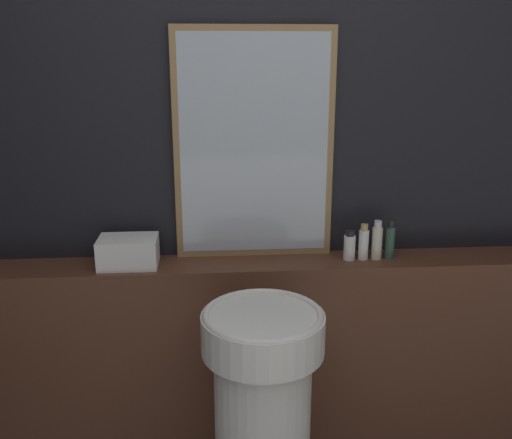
# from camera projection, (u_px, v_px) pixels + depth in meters

# --- Properties ---
(wall_back) EXTENTS (8.00, 0.06, 2.50)m
(wall_back) POSITION_uv_depth(u_px,v_px,m) (268.00, 173.00, 2.34)
(wall_back) COLOR black
(wall_back) RESTS_ON ground_plane
(vanity_counter) EXTENTS (2.81, 0.22, 0.91)m
(vanity_counter) POSITION_uv_depth(u_px,v_px,m) (270.00, 362.00, 2.43)
(vanity_counter) COLOR #512D1E
(vanity_counter) RESTS_ON ground_plane
(pedestal_sink) EXTENTS (0.42, 0.42, 0.89)m
(pedestal_sink) POSITION_uv_depth(u_px,v_px,m) (263.00, 416.00, 2.02)
(pedestal_sink) COLOR silver
(pedestal_sink) RESTS_ON ground_plane
(mirror) EXTENTS (0.63, 0.03, 0.91)m
(mirror) POSITION_uv_depth(u_px,v_px,m) (254.00, 146.00, 2.25)
(mirror) COLOR #937047
(mirror) RESTS_ON vanity_counter
(towel_stack) EXTENTS (0.23, 0.16, 0.11)m
(towel_stack) POSITION_uv_depth(u_px,v_px,m) (128.00, 252.00, 2.24)
(towel_stack) COLOR white
(towel_stack) RESTS_ON vanity_counter
(shampoo_bottle) EXTENTS (0.05, 0.05, 0.12)m
(shampoo_bottle) POSITION_uv_depth(u_px,v_px,m) (349.00, 246.00, 2.31)
(shampoo_bottle) COLOR white
(shampoo_bottle) RESTS_ON vanity_counter
(conditioner_bottle) EXTENTS (0.04, 0.04, 0.15)m
(conditioner_bottle) POSITION_uv_depth(u_px,v_px,m) (364.00, 243.00, 2.31)
(conditioner_bottle) COLOR white
(conditioner_bottle) RESTS_ON vanity_counter
(lotion_bottle) EXTENTS (0.04, 0.04, 0.16)m
(lotion_bottle) POSITION_uv_depth(u_px,v_px,m) (377.00, 241.00, 2.31)
(lotion_bottle) COLOR beige
(lotion_bottle) RESTS_ON vanity_counter
(body_wash_bottle) EXTENTS (0.04, 0.04, 0.16)m
(body_wash_bottle) POSITION_uv_depth(u_px,v_px,m) (390.00, 241.00, 2.31)
(body_wash_bottle) COLOR #2D4C3D
(body_wash_bottle) RESTS_ON vanity_counter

